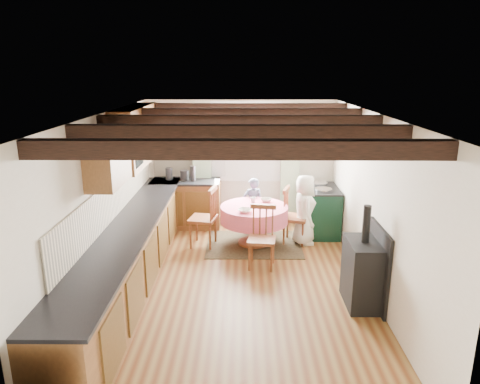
{
  "coord_description": "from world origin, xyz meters",
  "views": [
    {
      "loc": [
        0.06,
        -5.6,
        2.95
      ],
      "look_at": [
        0.0,
        0.8,
        1.15
      ],
      "focal_mm": 32.73,
      "sensor_mm": 36.0,
      "label": 1
    }
  ],
  "objects_px": {
    "child_far": "(253,205)",
    "aga_range": "(320,210)",
    "chair_right": "(295,216)",
    "cup": "(253,200)",
    "dining_table": "(254,226)",
    "cast_iron_stove": "(364,256)",
    "child_right": "(304,210)",
    "chair_near": "(262,238)",
    "chair_left": "(203,217)"
  },
  "relations": [
    {
      "from": "child_far",
      "to": "aga_range",
      "type": "bearing_deg",
      "value": 162.65
    },
    {
      "from": "chair_right",
      "to": "cup",
      "type": "bearing_deg",
      "value": 96.47
    },
    {
      "from": "chair_right",
      "to": "aga_range",
      "type": "bearing_deg",
      "value": -30.45
    },
    {
      "from": "dining_table",
      "to": "cast_iron_stove",
      "type": "height_order",
      "value": "cast_iron_stove"
    },
    {
      "from": "aga_range",
      "to": "child_far",
      "type": "relative_size",
      "value": 0.93
    },
    {
      "from": "child_far",
      "to": "chair_right",
      "type": "bearing_deg",
      "value": 128.58
    },
    {
      "from": "cast_iron_stove",
      "to": "child_far",
      "type": "height_order",
      "value": "cast_iron_stove"
    },
    {
      "from": "aga_range",
      "to": "cast_iron_stove",
      "type": "relative_size",
      "value": 0.72
    },
    {
      "from": "chair_right",
      "to": "child_far",
      "type": "distance_m",
      "value": 0.91
    },
    {
      "from": "chair_right",
      "to": "cast_iron_stove",
      "type": "bearing_deg",
      "value": -147.24
    },
    {
      "from": "child_right",
      "to": "chair_near",
      "type": "bearing_deg",
      "value": 135.27
    },
    {
      "from": "dining_table",
      "to": "cast_iron_stove",
      "type": "xyz_separation_m",
      "value": [
        1.34,
        -1.99,
        0.32
      ]
    },
    {
      "from": "aga_range",
      "to": "cup",
      "type": "bearing_deg",
      "value": -163.87
    },
    {
      "from": "child_right",
      "to": "chair_left",
      "type": "bearing_deg",
      "value": 87.52
    },
    {
      "from": "chair_near",
      "to": "cast_iron_stove",
      "type": "height_order",
      "value": "cast_iron_stove"
    },
    {
      "from": "chair_near",
      "to": "chair_left",
      "type": "height_order",
      "value": "chair_left"
    },
    {
      "from": "chair_right",
      "to": "cup",
      "type": "relative_size",
      "value": 9.85
    },
    {
      "from": "chair_near",
      "to": "aga_range",
      "type": "relative_size",
      "value": 1.0
    },
    {
      "from": "chair_near",
      "to": "cast_iron_stove",
      "type": "relative_size",
      "value": 0.72
    },
    {
      "from": "dining_table",
      "to": "cast_iron_stove",
      "type": "relative_size",
      "value": 0.86
    },
    {
      "from": "chair_left",
      "to": "dining_table",
      "type": "bearing_deg",
      "value": 103.64
    },
    {
      "from": "chair_left",
      "to": "cast_iron_stove",
      "type": "distance_m",
      "value": 2.96
    },
    {
      "from": "dining_table",
      "to": "chair_right",
      "type": "height_order",
      "value": "chair_right"
    },
    {
      "from": "chair_left",
      "to": "cup",
      "type": "relative_size",
      "value": 10.4
    },
    {
      "from": "dining_table",
      "to": "aga_range",
      "type": "bearing_deg",
      "value": 25.31
    },
    {
      "from": "chair_left",
      "to": "chair_right",
      "type": "xyz_separation_m",
      "value": [
        1.6,
        0.14,
        -0.03
      ]
    },
    {
      "from": "aga_range",
      "to": "cast_iron_stove",
      "type": "distance_m",
      "value": 2.58
    },
    {
      "from": "chair_right",
      "to": "chair_left",
      "type": "bearing_deg",
      "value": 111.08
    },
    {
      "from": "chair_left",
      "to": "chair_right",
      "type": "height_order",
      "value": "chair_left"
    },
    {
      "from": "chair_near",
      "to": "child_right",
      "type": "height_order",
      "value": "child_right"
    },
    {
      "from": "dining_table",
      "to": "aga_range",
      "type": "distance_m",
      "value": 1.37
    },
    {
      "from": "dining_table",
      "to": "chair_near",
      "type": "distance_m",
      "value": 0.91
    },
    {
      "from": "child_far",
      "to": "cup",
      "type": "height_order",
      "value": "child_far"
    },
    {
      "from": "aga_range",
      "to": "child_far",
      "type": "bearing_deg",
      "value": 177.21
    },
    {
      "from": "chair_right",
      "to": "child_right",
      "type": "bearing_deg",
      "value": -82.65
    },
    {
      "from": "chair_near",
      "to": "chair_right",
      "type": "relative_size",
      "value": 0.97
    },
    {
      "from": "child_right",
      "to": "cup",
      "type": "distance_m",
      "value": 0.9
    },
    {
      "from": "aga_range",
      "to": "child_right",
      "type": "distance_m",
      "value": 0.65
    },
    {
      "from": "chair_left",
      "to": "child_right",
      "type": "xyz_separation_m",
      "value": [
        1.75,
        0.12,
        0.09
      ]
    },
    {
      "from": "chair_left",
      "to": "chair_near",
      "type": "bearing_deg",
      "value": 59.61
    },
    {
      "from": "cup",
      "to": "child_far",
      "type": "bearing_deg",
      "value": 89.04
    },
    {
      "from": "aga_range",
      "to": "cup",
      "type": "height_order",
      "value": "aga_range"
    },
    {
      "from": "child_far",
      "to": "child_right",
      "type": "bearing_deg",
      "value": 132.41
    },
    {
      "from": "chair_right",
      "to": "dining_table",
      "type": "bearing_deg",
      "value": 113.75
    },
    {
      "from": "chair_right",
      "to": "cast_iron_stove",
      "type": "relative_size",
      "value": 0.74
    },
    {
      "from": "dining_table",
      "to": "cup",
      "type": "bearing_deg",
      "value": 94.22
    },
    {
      "from": "chair_near",
      "to": "cup",
      "type": "distance_m",
      "value": 1.15
    },
    {
      "from": "cast_iron_stove",
      "to": "child_right",
      "type": "bearing_deg",
      "value": 103.03
    },
    {
      "from": "chair_right",
      "to": "child_far",
      "type": "relative_size",
      "value": 0.96
    },
    {
      "from": "cast_iron_stove",
      "to": "cup",
      "type": "height_order",
      "value": "cast_iron_stove"
    }
  ]
}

